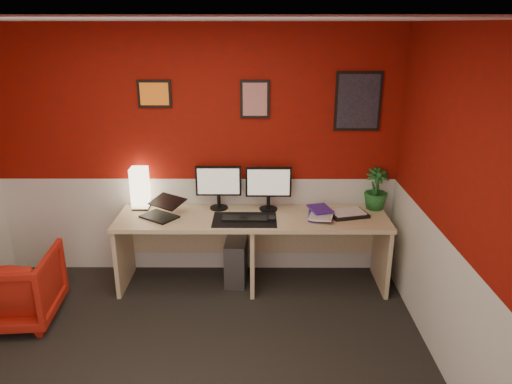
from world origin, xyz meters
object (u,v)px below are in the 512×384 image
(shoji_lamp, at_px, (140,189))
(potted_plant, at_px, (376,189))
(monitor_right, at_px, (269,182))
(laptop, at_px, (159,207))
(desk, at_px, (253,251))
(pc_tower, at_px, (236,259))
(armchair, at_px, (14,287))
(monitor_left, at_px, (218,181))
(zen_tray, at_px, (348,214))

(shoji_lamp, bearing_deg, potted_plant, -0.04)
(monitor_right, distance_m, potted_plant, 1.07)
(shoji_lamp, height_order, laptop, shoji_lamp)
(desk, relative_size, pc_tower, 5.78)
(laptop, distance_m, pc_tower, 0.96)
(potted_plant, relative_size, pc_tower, 0.92)
(armchair, bearing_deg, monitor_right, -164.94)
(monitor_left, bearing_deg, zen_tray, -8.15)
(zen_tray, distance_m, armchair, 3.08)
(monitor_right, relative_size, potted_plant, 1.40)
(monitor_right, xyz_separation_m, pc_tower, (-0.32, -0.09, -0.80))
(monitor_right, distance_m, armchair, 2.46)
(potted_plant, distance_m, armchair, 3.44)
(pc_tower, bearing_deg, zen_tray, 0.83)
(zen_tray, bearing_deg, armchair, -167.66)
(monitor_right, xyz_separation_m, zen_tray, (0.77, -0.15, -0.28))
(desk, xyz_separation_m, potted_plant, (1.22, 0.22, 0.57))
(monitor_left, height_order, monitor_right, same)
(laptop, xyz_separation_m, zen_tray, (1.81, 0.06, -0.09))
(zen_tray, xyz_separation_m, armchair, (-2.98, -0.65, -0.42))
(desk, relative_size, monitor_left, 4.48)
(laptop, relative_size, zen_tray, 0.94)
(monitor_right, bearing_deg, shoji_lamp, 178.31)
(shoji_lamp, distance_m, monitor_left, 0.78)
(desk, bearing_deg, zen_tray, 2.18)
(monitor_right, relative_size, armchair, 0.82)
(potted_plant, xyz_separation_m, armchair, (-3.28, -0.84, -0.62))
(desk, relative_size, armchair, 3.67)
(laptop, distance_m, potted_plant, 2.12)
(laptop, height_order, armchair, laptop)
(armchair, bearing_deg, pc_tower, -164.27)
(shoji_lamp, relative_size, monitor_left, 0.69)
(desk, height_order, pc_tower, desk)
(zen_tray, height_order, armchair, zen_tray)
(potted_plant, bearing_deg, zen_tray, -148.07)
(monitor_right, xyz_separation_m, armchair, (-2.22, -0.80, -0.70))
(monitor_left, relative_size, potted_plant, 1.40)
(laptop, relative_size, monitor_right, 0.57)
(desk, xyz_separation_m, monitor_right, (0.16, 0.18, 0.66))
(potted_plant, bearing_deg, monitor_left, -179.80)
(zen_tray, height_order, pc_tower, zen_tray)
(shoji_lamp, bearing_deg, laptop, -47.75)
(monitor_left, bearing_deg, shoji_lamp, 179.49)
(desk, distance_m, pc_tower, 0.24)
(armchair, bearing_deg, potted_plant, -170.50)
(shoji_lamp, relative_size, potted_plant, 0.96)
(pc_tower, bearing_deg, potted_plant, 9.17)
(shoji_lamp, xyz_separation_m, laptop, (0.23, -0.25, -0.09))
(monitor_left, relative_size, armchair, 0.82)
(laptop, xyz_separation_m, monitor_left, (0.55, 0.24, 0.18))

